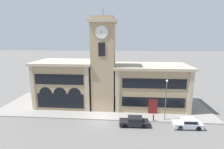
# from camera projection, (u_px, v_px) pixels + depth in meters

# --- Properties ---
(ground_plane) EXTENTS (300.00, 300.00, 0.00)m
(ground_plane) POSITION_uv_depth(u_px,v_px,m) (100.00, 120.00, 27.70)
(ground_plane) COLOR #605E5B
(sidewalk_kerb) EXTENTS (37.99, 12.32, 0.15)m
(sidewalk_kerb) POSITION_uv_depth(u_px,v_px,m) (105.00, 105.00, 33.69)
(sidewalk_kerb) COLOR gray
(sidewalk_kerb) RESTS_ON ground_plane
(clock_tower) EXTENTS (4.62, 4.62, 17.48)m
(clock_tower) POSITION_uv_depth(u_px,v_px,m) (103.00, 65.00, 30.76)
(clock_tower) COLOR tan
(clock_tower) RESTS_ON ground_plane
(town_hall_left_wing) EXTENTS (11.07, 8.10, 8.53)m
(town_hall_left_wing) POSITION_uv_depth(u_px,v_px,m) (67.00, 83.00, 33.81)
(town_hall_left_wing) COLOR tan
(town_hall_left_wing) RESTS_ON ground_plane
(town_hall_right_wing) EXTENTS (13.43, 8.10, 7.97)m
(town_hall_right_wing) POSITION_uv_depth(u_px,v_px,m) (151.00, 86.00, 32.63)
(town_hall_right_wing) COLOR tan
(town_hall_right_wing) RESTS_ON ground_plane
(parked_car_near) EXTENTS (4.37, 1.84, 1.39)m
(parked_car_near) POSITION_uv_depth(u_px,v_px,m) (134.00, 121.00, 25.82)
(parked_car_near) COLOR black
(parked_car_near) RESTS_ON ground_plane
(parked_car_mid) EXTENTS (4.10, 1.93, 1.41)m
(parked_car_mid) POSITION_uv_depth(u_px,v_px,m) (188.00, 123.00, 25.23)
(parked_car_mid) COLOR #B2B7C1
(parked_car_mid) RESTS_ON ground_plane
(street_lamp) EXTENTS (0.36, 0.36, 6.51)m
(street_lamp) POSITION_uv_depth(u_px,v_px,m) (166.00, 94.00, 26.67)
(street_lamp) COLOR #4C4C51
(street_lamp) RESTS_ON sidewalk_kerb
(bollard) EXTENTS (0.18, 0.18, 1.06)m
(bollard) POSITION_uv_depth(u_px,v_px,m) (153.00, 118.00, 27.13)
(bollard) COLOR black
(bollard) RESTS_ON sidewalk_kerb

